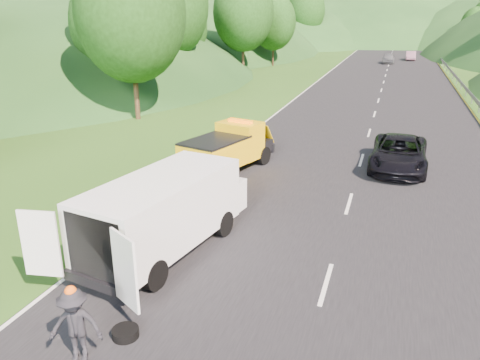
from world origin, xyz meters
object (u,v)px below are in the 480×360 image
(woman, at_px, (148,211))
(suitcase, at_px, (115,202))
(white_van, at_px, (166,210))
(child, at_px, (190,238))
(tow_truck, at_px, (228,148))
(passing_suv, at_px, (397,169))
(worker, at_px, (80,360))
(spare_tire, at_px, (126,337))

(woman, relative_size, suitcase, 2.87)
(white_van, distance_m, child, 1.73)
(tow_truck, bearing_deg, white_van, -68.38)
(passing_suv, bearing_deg, tow_truck, -158.33)
(child, bearing_deg, white_van, -68.60)
(white_van, xyz_separation_m, worker, (0.42, -4.98, -1.37))
(woman, distance_m, passing_suv, 12.00)
(white_van, bearing_deg, worker, -75.16)
(tow_truck, relative_size, passing_suv, 1.03)
(child, distance_m, passing_suv, 11.63)
(woman, distance_m, child, 2.88)
(woman, relative_size, passing_suv, 0.27)
(white_van, height_order, spare_tire, white_van)
(woman, xyz_separation_m, child, (2.42, -1.56, 0.00))
(white_van, distance_m, spare_tire, 4.35)
(suitcase, distance_m, spare_tire, 7.73)
(tow_truck, height_order, white_van, white_van)
(tow_truck, xyz_separation_m, white_van, (0.85, -8.00, 0.27))
(white_van, xyz_separation_m, woman, (-2.13, 2.57, -1.37))
(white_van, relative_size, spare_tire, 11.81)
(white_van, distance_m, woman, 3.61)
(child, relative_size, passing_suv, 0.17)
(suitcase, distance_m, passing_suv, 13.06)
(child, distance_m, worker, 6.00)
(passing_suv, bearing_deg, woman, -135.51)
(child, bearing_deg, woman, -175.21)
(child, height_order, passing_suv, passing_suv)
(tow_truck, xyz_separation_m, passing_suv, (7.50, 2.76, -1.10))
(spare_tire, xyz_separation_m, passing_suv, (5.71, 14.77, 0.00))
(suitcase, bearing_deg, child, -20.47)
(child, xyz_separation_m, worker, (0.13, -6.00, 0.00))
(child, bearing_deg, passing_suv, 94.38)
(woman, distance_m, suitcase, 1.29)
(child, xyz_separation_m, spare_tire, (0.65, -5.04, 0.00))
(worker, distance_m, passing_suv, 16.92)
(white_van, xyz_separation_m, passing_suv, (6.65, 10.75, -1.37))
(passing_suv, bearing_deg, spare_tire, -109.63)
(tow_truck, distance_m, child, 7.16)
(child, height_order, worker, worker)
(white_van, bearing_deg, child, 83.88)
(white_van, height_order, child, white_van)
(passing_suv, bearing_deg, suitcase, -138.64)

